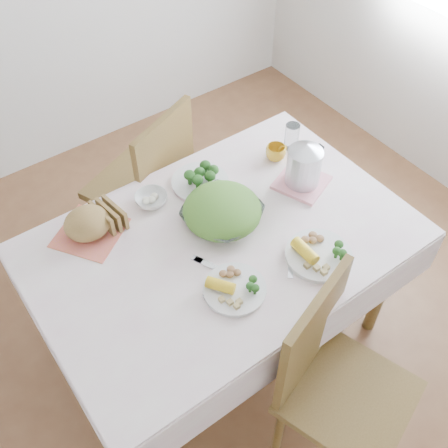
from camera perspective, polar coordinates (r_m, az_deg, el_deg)
floor at (r=2.72m, az=-0.09°, el=-12.04°), size 3.60×3.60×0.00m
dining_table at (r=2.40m, az=-0.11°, el=-7.60°), size 1.40×0.90×0.75m
tablecloth at (r=2.09m, az=-0.12°, el=-1.74°), size 1.50×1.00×0.01m
chair_near at (r=2.12m, az=13.43°, el=-17.90°), size 0.55×0.55×0.97m
chair_far at (r=2.76m, az=-9.26°, el=4.11°), size 0.57×0.57×0.97m
salad_bowl at (r=2.12m, az=-0.20°, el=0.98°), size 0.37×0.37×0.07m
dinner_plate_left at (r=1.93m, az=1.16°, el=-7.10°), size 0.29×0.29×0.02m
dinner_plate_right at (r=2.05m, az=10.25°, el=-3.39°), size 0.34×0.34×0.02m
broccoli_plate at (r=2.30m, az=-2.62°, el=4.51°), size 0.30×0.30×0.02m
napkin at (r=2.18m, az=-14.37°, el=-0.93°), size 0.34×0.34×0.00m
bread_loaf at (r=2.13m, az=-14.65°, el=0.06°), size 0.21×0.20×0.11m
fruit_bowl at (r=2.23m, az=-7.92°, el=2.69°), size 0.14×0.14×0.04m
yellow_mug at (r=2.42m, az=5.65°, el=7.72°), size 0.10×0.10×0.07m
glass_tumbler at (r=2.47m, az=7.39°, el=9.47°), size 0.07×0.07×0.13m
pink_tray at (r=2.33m, az=8.42°, el=4.50°), size 0.26×0.26×0.02m
electric_kettle at (r=2.25m, az=8.74°, el=6.58°), size 0.16×0.16×0.21m
fork_left at (r=1.99m, az=-0.60°, el=-4.95°), size 0.11×0.20×0.00m
fork_right at (r=2.04m, az=7.31°, el=-3.90°), size 0.13×0.14×0.00m
knife at (r=1.94m, az=0.91°, el=-7.09°), size 0.20×0.08×0.00m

